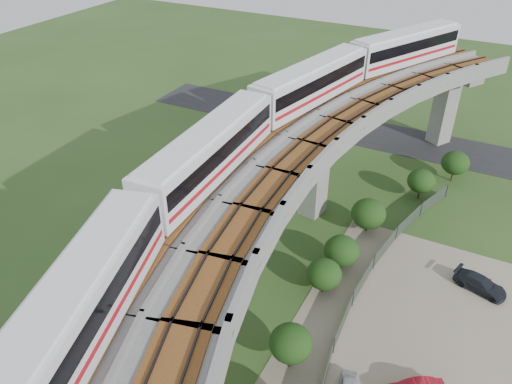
# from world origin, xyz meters

# --- Properties ---
(ground) EXTENTS (160.00, 160.00, 0.00)m
(ground) POSITION_xyz_m (0.00, 0.00, 0.00)
(ground) COLOR #2F4C1E
(ground) RESTS_ON ground
(dirt_lot) EXTENTS (18.00, 26.00, 0.04)m
(dirt_lot) POSITION_xyz_m (14.00, -2.00, 0.02)
(dirt_lot) COLOR #7E715C
(dirt_lot) RESTS_ON ground
(asphalt_road) EXTENTS (60.00, 8.00, 0.03)m
(asphalt_road) POSITION_xyz_m (0.00, 30.00, 0.01)
(asphalt_road) COLOR #232326
(asphalt_road) RESTS_ON ground
(viaduct) EXTENTS (19.58, 73.98, 11.40)m
(viaduct) POSITION_xyz_m (3.84, 0.00, 9.05)
(viaduct) COLOR #99968E
(viaduct) RESTS_ON ground
(metro_train) EXTENTS (12.59, 61.18, 3.64)m
(metro_train) POSITION_xyz_m (0.49, 4.13, 12.31)
(metro_train) COLOR white
(metro_train) RESTS_ON ground
(fence) EXTENTS (3.87, 38.73, 1.50)m
(fence) POSITION_xyz_m (9.75, 0.00, 0.75)
(fence) COLOR #2D382D
(fence) RESTS_ON ground
(tree_0) EXTENTS (2.93, 2.93, 3.48)m
(tree_0) POSITION_xyz_m (12.23, 22.83, 2.24)
(tree_0) COLOR #382314
(tree_0) RESTS_ON ground
(tree_1) EXTENTS (2.80, 2.80, 3.32)m
(tree_1) POSITION_xyz_m (9.76, 17.62, 2.13)
(tree_1) COLOR #382314
(tree_1) RESTS_ON ground
(tree_2) EXTENTS (3.19, 3.19, 3.34)m
(tree_2) POSITION_xyz_m (6.62, 9.85, 1.98)
(tree_2) COLOR #382314
(tree_2) RESTS_ON ground
(tree_3) EXTENTS (2.97, 2.97, 3.15)m
(tree_3) POSITION_xyz_m (6.16, 3.77, 1.88)
(tree_3) COLOR #382314
(tree_3) RESTS_ON ground
(tree_4) EXTENTS (2.79, 2.79, 3.05)m
(tree_4) POSITION_xyz_m (5.87, 0.44, 1.87)
(tree_4) COLOR #382314
(tree_4) RESTS_ON ground
(tree_5) EXTENTS (2.90, 2.90, 3.58)m
(tree_5) POSITION_xyz_m (6.45, -7.34, 2.34)
(tree_5) COLOR #382314
(tree_5) RESTS_ON ground
(car_dark) EXTENTS (4.44, 2.76, 1.20)m
(car_dark) POSITION_xyz_m (17.00, 6.44, 0.64)
(car_dark) COLOR black
(car_dark) RESTS_ON dirt_lot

